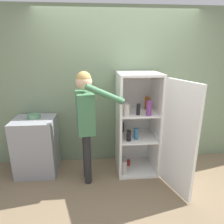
# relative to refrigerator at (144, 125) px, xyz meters

# --- Properties ---
(ground_plane) EXTENTS (12.00, 12.00, 0.00)m
(ground_plane) POSITION_rel_refrigerator_xyz_m (-0.37, -0.52, -0.79)
(ground_plane) COLOR #7A664C
(wall_back) EXTENTS (7.00, 0.06, 2.55)m
(wall_back) POSITION_rel_refrigerator_xyz_m (-0.37, 0.46, 0.48)
(wall_back) COLOR gray
(wall_back) RESTS_ON ground_plane
(refrigerator) EXTENTS (0.85, 1.23, 1.58)m
(refrigerator) POSITION_rel_refrigerator_xyz_m (0.00, 0.00, 0.00)
(refrigerator) COLOR white
(refrigerator) RESTS_ON ground_plane
(person) EXTENTS (0.67, 0.53, 1.64)m
(person) POSITION_rel_refrigerator_xyz_m (-0.87, -0.16, 0.26)
(person) COLOR #262628
(person) RESTS_ON ground_plane
(counter) EXTENTS (0.61, 0.56, 0.90)m
(counter) POSITION_rel_refrigerator_xyz_m (-1.68, 0.13, -0.34)
(counter) COLOR gray
(counter) RESTS_ON ground_plane
(bowl) EXTENTS (0.19, 0.19, 0.06)m
(bowl) POSITION_rel_refrigerator_xyz_m (-1.68, 0.17, 0.14)
(bowl) COLOR #517F5B
(bowl) RESTS_ON counter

